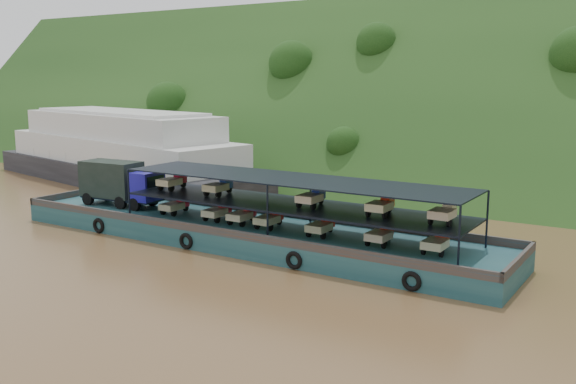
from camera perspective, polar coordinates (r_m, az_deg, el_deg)
The scene contains 4 objects.
ground at distance 39.69m, azimuth 0.11°, elevation -5.48°, with size 160.00×160.00×0.00m, color brown.
hillside at distance 72.08m, azimuth 15.61°, elevation 1.27°, with size 140.00×28.00×28.00m, color #1A3714.
cargo_barge at distance 42.70m, azimuth -4.75°, elevation -2.84°, with size 35.00×7.18×4.54m.
passenger_ferry at distance 67.80m, azimuth -14.67°, elevation 3.50°, with size 37.53×16.21×7.38m.
Camera 1 is at (20.43, -32.29, 10.73)m, focal length 40.00 mm.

